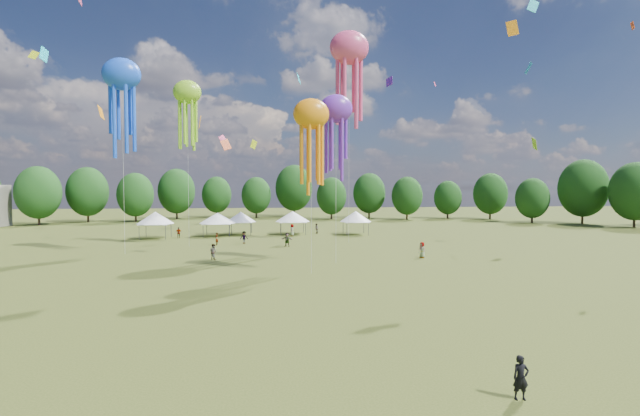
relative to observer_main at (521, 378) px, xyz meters
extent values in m
plane|color=#384416|center=(-6.98, 1.55, -0.78)|extent=(300.00, 300.00, 0.00)
imported|color=black|center=(0.00, 0.00, 0.00)|extent=(0.59, 0.42, 1.55)
imported|color=gray|center=(-14.38, 32.02, 0.05)|extent=(1.02, 1.00, 1.65)
imported|color=gray|center=(-5.11, 53.68, 0.15)|extent=(0.67, 0.96, 1.85)
imported|color=gray|center=(-1.01, 56.81, 0.05)|extent=(0.76, 0.90, 1.64)
imported|color=gray|center=(-11.95, 45.11, 0.05)|extent=(1.18, 0.85, 1.66)
imported|color=gray|center=(-21.93, 52.91, 0.02)|extent=(1.00, 0.59, 1.60)
imported|color=gray|center=(-6.39, 41.70, 0.10)|extent=(1.71, 1.09, 1.76)
imported|color=gray|center=(-15.42, 44.04, 0.03)|extent=(0.41, 0.60, 1.62)
imported|color=gray|center=(7.45, 30.85, 0.06)|extent=(0.88, 0.98, 1.67)
cylinder|color=#47474C|center=(-27.03, 51.11, 0.26)|extent=(0.08, 0.08, 2.07)
cylinder|color=#47474C|center=(-27.03, 54.76, 0.26)|extent=(0.08, 0.08, 2.07)
cylinder|color=#47474C|center=(-23.38, 51.11, 0.26)|extent=(0.08, 0.08, 2.07)
cylinder|color=#47474C|center=(-23.38, 54.76, 0.26)|extent=(0.08, 0.08, 2.07)
cube|color=white|center=(-25.20, 52.93, 1.35)|extent=(4.05, 4.05, 0.10)
cone|color=white|center=(-25.20, 52.93, 2.28)|extent=(5.27, 5.27, 1.78)
cylinder|color=#47474C|center=(-18.42, 53.25, 0.17)|extent=(0.08, 0.08, 1.89)
cylinder|color=#47474C|center=(-18.42, 57.09, 0.17)|extent=(0.08, 0.08, 1.89)
cylinder|color=#47474C|center=(-14.59, 53.25, 0.17)|extent=(0.08, 0.08, 1.89)
cylinder|color=#47474C|center=(-14.59, 57.09, 0.17)|extent=(0.08, 0.08, 1.89)
cube|color=white|center=(-16.51, 55.17, 1.16)|extent=(4.24, 4.24, 0.10)
cone|color=white|center=(-16.51, 55.17, 2.02)|extent=(5.51, 5.51, 1.62)
cylinder|color=#47474C|center=(-14.75, 55.93, 0.17)|extent=(0.08, 0.08, 1.89)
cylinder|color=#47474C|center=(-14.75, 59.18, 0.17)|extent=(0.08, 0.08, 1.89)
cylinder|color=#47474C|center=(-11.50, 55.93, 0.17)|extent=(0.08, 0.08, 1.89)
cylinder|color=#47474C|center=(-11.50, 59.18, 0.17)|extent=(0.08, 0.08, 1.89)
cube|color=white|center=(-13.12, 57.55, 1.17)|extent=(3.64, 3.64, 0.10)
cone|color=white|center=(-13.12, 57.55, 2.03)|extent=(4.74, 4.74, 1.62)
cylinder|color=#47474C|center=(-6.78, 54.74, 0.19)|extent=(0.08, 0.08, 1.94)
cylinder|color=#47474C|center=(-6.78, 58.57, 0.19)|extent=(0.08, 0.08, 1.94)
cylinder|color=#47474C|center=(-2.95, 54.74, 0.19)|extent=(0.08, 0.08, 1.94)
cylinder|color=#47474C|center=(-2.95, 58.57, 0.19)|extent=(0.08, 0.08, 1.94)
cube|color=white|center=(-4.87, 56.66, 1.21)|extent=(4.23, 4.23, 0.10)
cone|color=white|center=(-4.87, 56.66, 2.09)|extent=(5.50, 5.50, 1.66)
cylinder|color=#47474C|center=(3.34, 53.18, 0.21)|extent=(0.08, 0.08, 1.96)
cylinder|color=#47474C|center=(3.34, 56.60, 0.21)|extent=(0.08, 0.08, 1.96)
cylinder|color=#47474C|center=(6.76, 53.18, 0.21)|extent=(0.08, 0.08, 1.96)
cylinder|color=#47474C|center=(6.76, 56.60, 0.21)|extent=(0.08, 0.08, 1.96)
cube|color=white|center=(5.05, 54.89, 1.24)|extent=(3.82, 3.82, 0.10)
cone|color=white|center=(5.05, 54.89, 2.13)|extent=(4.97, 4.97, 1.68)
ellipsoid|color=#90D723|center=(-18.67, 42.82, 18.52)|extent=(3.45, 2.42, 2.93)
cylinder|color=beige|center=(-18.67, 42.82, 8.87)|extent=(0.03, 0.03, 19.29)
ellipsoid|color=#DE4176|center=(2.11, 44.84, 25.33)|extent=(5.27, 3.69, 4.48)
cylinder|color=beige|center=(2.11, 44.84, 12.28)|extent=(0.03, 0.03, 26.11)
ellipsoid|color=purple|center=(-2.14, 28.63, 14.32)|extent=(3.23, 2.26, 2.74)
cylinder|color=beige|center=(-2.14, 28.63, 6.77)|extent=(0.03, 0.03, 15.10)
ellipsoid|color=blue|center=(-24.74, 37.36, 19.16)|extent=(4.16, 2.91, 3.54)
cylinder|color=beige|center=(-24.74, 37.36, 9.19)|extent=(0.03, 0.03, 19.93)
ellipsoid|color=orange|center=(-5.05, 23.70, 12.94)|extent=(3.11, 2.17, 2.64)
cylinder|color=beige|center=(-5.05, 23.70, 6.08)|extent=(0.03, 0.03, 13.71)
cube|color=#1CCDEE|center=(-3.29, 64.45, 25.84)|extent=(0.86, 1.71, 1.91)
cube|color=#DE4176|center=(21.15, 63.31, 25.28)|extent=(0.74, 0.64, 1.04)
cube|color=#F64815|center=(-14.06, 43.44, 12.14)|extent=(1.46, 0.70, 1.57)
cube|color=orange|center=(13.54, 24.63, 21.25)|extent=(1.31, 0.21, 1.52)
cube|color=#1CCDEE|center=(17.46, 27.76, 24.69)|extent=(1.36, 0.30, 1.49)
cube|color=orange|center=(-21.02, 68.98, 18.63)|extent=(0.54, 2.20, 2.58)
cube|color=#C9DE16|center=(-33.68, 37.23, 20.90)|extent=(1.05, 0.54, 1.12)
cube|color=#1CCDEE|center=(30.71, 49.88, 24.87)|extent=(0.98, 1.99, 2.00)
cube|color=purple|center=(12.01, 60.72, 24.89)|extent=(0.97, 1.66, 1.94)
cube|color=#F64815|center=(28.34, 27.75, 23.21)|extent=(0.35, 0.69, 0.82)
cube|color=orange|center=(-35.83, 62.46, 18.96)|extent=(0.74, 2.09, 2.36)
cube|color=#C9DE16|center=(-10.65, 46.65, 12.52)|extent=(0.97, 0.80, 1.37)
cube|color=#90D723|center=(24.65, 38.36, 12.19)|extent=(0.67, 1.54, 1.74)
cube|color=#1CCDEE|center=(-28.80, 28.94, 18.67)|extent=(0.32, 1.18, 1.40)
cube|color=#DE4176|center=(-15.99, 61.04, 14.38)|extent=(1.77, 1.55, 2.37)
cylinder|color=#38281C|center=(-54.15, 79.73, 0.91)|extent=(0.44, 0.44, 3.36)
ellipsoid|color=#183E14|center=(-54.15, 79.73, 5.74)|extent=(8.40, 8.40, 10.51)
cylinder|color=#38281C|center=(-47.66, 87.04, 0.93)|extent=(0.44, 0.44, 3.41)
ellipsoid|color=#183E14|center=(-47.66, 87.04, 5.83)|extent=(8.53, 8.53, 10.66)
cylinder|color=#38281C|center=(-37.58, 86.57, 0.76)|extent=(0.44, 0.44, 3.07)
ellipsoid|color=#183E14|center=(-37.58, 86.57, 5.16)|extent=(7.66, 7.66, 9.58)
cylinder|color=#38281C|center=(-30.49, 94.88, 0.94)|extent=(0.44, 0.44, 3.43)
ellipsoid|color=#183E14|center=(-30.49, 94.88, 5.88)|extent=(8.58, 8.58, 10.73)
cylinder|color=#38281C|center=(-21.74, 100.51, 0.70)|extent=(0.44, 0.44, 2.95)
ellipsoid|color=#183E14|center=(-21.74, 100.51, 4.93)|extent=(7.37, 7.37, 9.21)
cylinder|color=#38281C|center=(-11.67, 96.61, 0.67)|extent=(0.44, 0.44, 2.89)
ellipsoid|color=#183E14|center=(-11.67, 96.61, 4.83)|extent=(7.23, 7.23, 9.04)
cylinder|color=#38281C|center=(-2.06, 101.04, 1.14)|extent=(0.44, 0.44, 3.84)
ellipsoid|color=#183E14|center=(-2.06, 101.04, 6.66)|extent=(9.60, 9.60, 11.99)
cylinder|color=#38281C|center=(6.21, 89.99, 0.65)|extent=(0.44, 0.44, 2.84)
ellipsoid|color=#183E14|center=(6.21, 89.99, 4.73)|extent=(7.11, 7.11, 8.89)
cylinder|color=#38281C|center=(15.95, 92.58, 0.81)|extent=(0.44, 0.44, 3.16)
ellipsoid|color=#183E14|center=(15.95, 92.58, 5.35)|extent=(7.91, 7.91, 9.88)
cylinder|color=#38281C|center=(23.72, 86.83, 0.67)|extent=(0.44, 0.44, 2.88)
ellipsoid|color=#183E14|center=(23.72, 86.83, 4.81)|extent=(7.21, 7.21, 9.01)
cylinder|color=#38281C|center=(34.54, 88.79, 0.54)|extent=(0.44, 0.44, 2.63)
ellipsoid|color=#183E14|center=(34.54, 88.79, 4.32)|extent=(6.57, 6.57, 8.22)
cylinder|color=#38281C|center=(43.54, 85.28, 0.79)|extent=(0.44, 0.44, 3.13)
ellipsoid|color=#183E14|center=(43.54, 85.28, 5.28)|extent=(7.81, 7.81, 9.77)
cylinder|color=#38281C|center=(46.66, 73.36, 0.58)|extent=(0.44, 0.44, 2.72)
ellipsoid|color=#183E14|center=(46.66, 73.36, 4.49)|extent=(6.80, 6.80, 8.50)
cylinder|color=#38281C|center=(55.99, 70.47, 1.13)|extent=(0.44, 0.44, 3.81)
ellipsoid|color=#183E14|center=(55.99, 70.47, 6.61)|extent=(9.52, 9.52, 11.90)
cylinder|color=#38281C|center=(59.59, 61.34, 0.98)|extent=(0.44, 0.44, 3.51)
ellipsoid|color=#183E14|center=(59.59, 61.34, 6.03)|extent=(8.78, 8.78, 10.97)
camera|label=1|loc=(-8.74, -14.28, 6.63)|focal=24.90mm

